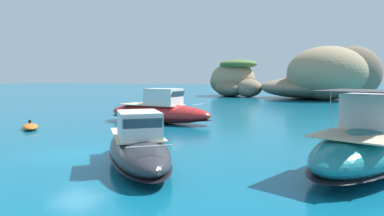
# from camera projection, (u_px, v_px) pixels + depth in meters

# --- Properties ---
(ground_plane) EXTENTS (400.00, 400.00, 0.00)m
(ground_plane) POSITION_uv_depth(u_px,v_px,m) (76.00, 154.00, 17.77)
(ground_plane) COLOR #0C5B7A
(islet_large) EXTENTS (25.48, 25.84, 9.69)m
(islet_large) POSITION_uv_depth(u_px,v_px,m) (321.00, 80.00, 65.34)
(islet_large) COLOR #756651
(islet_large) RESTS_ON ground
(islet_small) EXTENTS (15.18, 15.64, 7.91)m
(islet_small) POSITION_uv_depth(u_px,v_px,m) (233.00, 80.00, 75.54)
(islet_small) COLOR #756651
(islet_small) RESTS_ON ground
(motorboat_red) EXTENTS (10.60, 4.40, 3.03)m
(motorboat_red) POSITION_uv_depth(u_px,v_px,m) (159.00, 111.00, 30.12)
(motorboat_red) COLOR red
(motorboat_red) RESTS_ON ground
(motorboat_teal) EXTENTS (7.27, 11.46, 3.45)m
(motorboat_teal) POSITION_uv_depth(u_px,v_px,m) (372.00, 143.00, 15.05)
(motorboat_teal) COLOR #19727A
(motorboat_teal) RESTS_ON ground
(motorboat_charcoal) EXTENTS (7.08, 8.22, 2.48)m
(motorboat_charcoal) POSITION_uv_depth(u_px,v_px,m) (138.00, 147.00, 15.46)
(motorboat_charcoal) COLOR #2D2D33
(motorboat_charcoal) RESTS_ON ground
(dinghy_tender) EXTENTS (2.66, 2.57, 0.58)m
(dinghy_tender) POSITION_uv_depth(u_px,v_px,m) (30.00, 127.00, 26.18)
(dinghy_tender) COLOR orange
(dinghy_tender) RESTS_ON ground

